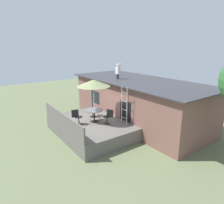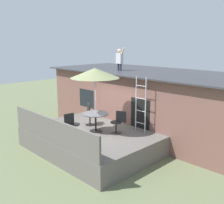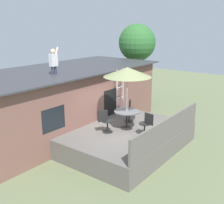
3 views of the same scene
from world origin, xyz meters
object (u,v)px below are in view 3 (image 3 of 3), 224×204
Objects in this scene: backyard_tree at (137,43)px; patio_chair_near at (146,124)px; person_figure at (54,60)px; patio_chair_left at (106,121)px; patio_table at (127,115)px; step_ladder at (120,92)px; patio_chair_right at (129,111)px; patio_umbrella at (127,72)px.

patio_chair_near is at bearing -144.73° from backyard_tree.
person_figure is 3.32m from patio_chair_left.
patio_table is 0.47× the size of step_ladder.
step_ladder is at bearing 46.77° from patio_chair_left.
patio_chair_near is 0.18× the size of backyard_tree.
patio_table is 0.94× the size of person_figure.
step_ladder is at bearing -22.81° from patio_chair_near.
backyard_tree is at bearing -45.27° from patio_chair_near.
patio_table is 7.80m from backyard_tree.
patio_chair_near reaches higher than patio_table.
patio_chair_right is at bearing -25.21° from patio_chair_near.
patio_chair_near is (0.70, -1.42, 0.00)m from patio_chair_left.
patio_chair_near is at bearing -99.45° from patio_umbrella.
patio_chair_right is at bearing -47.35° from person_figure.
patio_chair_near is 8.50m from backyard_tree.
step_ladder reaches higher than patio_chair_left.
patio_chair_left is at bearing 155.04° from patio_table.
patio_chair_right is at bearing 27.07° from patio_table.
patio_umbrella is 3.08m from person_figure.
patio_umbrella is at bearing -135.22° from step_ladder.
step_ladder is at bearing -30.09° from person_figure.
step_ladder is 0.44× the size of backyard_tree.
patio_chair_left is at bearing -26.42° from patio_chair_right.
patio_chair_near is (-0.17, -1.02, -0.13)m from patio_table.
patio_table is 1.13× the size of patio_chair_left.
backyard_tree is at bearing 49.01° from patio_chair_left.
patio_chair_left and patio_chair_right have the same top height.
person_figure is at bearing 115.66° from patio_table.
patio_umbrella is 2.76× the size of patio_chair_near.
patio_chair_left is at bearing -155.95° from backyard_tree.
person_figure reaches higher than step_ladder.
patio_umbrella is at bearing -64.34° from person_figure.
patio_chair_near is at bearing -99.45° from patio_table.
person_figure is (-2.59, 1.50, 1.65)m from step_ladder.
patio_table is at bearing -0.00° from patio_chair_right.
patio_table is at bearing 0.00° from patio_chair_left.
person_figure is 0.22× the size of backyard_tree.
patio_table is at bearing -135.22° from step_ladder.
person_figure is 3.92m from patio_chair_right.
step_ladder is 2.39× the size of patio_chair_left.
patio_chair_right is 1.75m from patio_chair_near.
patio_chair_near is (-0.17, -1.02, -1.89)m from patio_umbrella.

